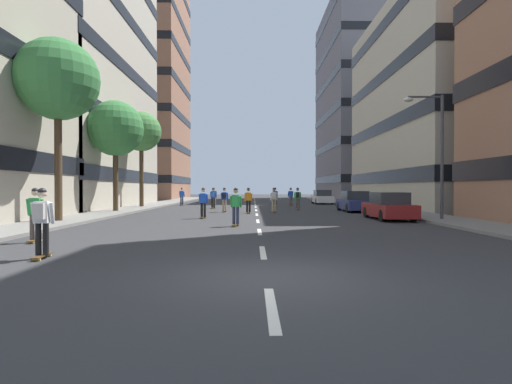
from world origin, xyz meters
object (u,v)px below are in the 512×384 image
(skater_2, at_px, (275,195))
(skater_8, at_px, (224,198))
(skater_9, at_px, (291,196))
(parked_car_near, at_px, (354,202))
(skater_6, at_px, (35,212))
(parked_car_far, at_px, (389,207))
(street_tree_mid, at_px, (58,80))
(skater_1, at_px, (248,199))
(skater_5, at_px, (203,201))
(skater_7, at_px, (298,197))
(skater_4, at_px, (214,195))
(skater_11, at_px, (42,218))
(parked_car_mid, at_px, (322,197))
(skater_0, at_px, (213,197))
(street_tree_near, at_px, (141,132))
(street_tree_far, at_px, (115,129))
(skater_10, at_px, (274,198))
(skater_12, at_px, (182,196))
(streetlamp_right, at_px, (435,143))
(skater_3, at_px, (236,205))

(skater_2, bearing_deg, skater_8, -112.96)
(skater_9, bearing_deg, parked_car_near, -66.65)
(skater_6, distance_m, skater_8, 16.41)
(parked_car_far, relative_size, street_tree_mid, 0.49)
(skater_1, height_order, skater_9, same)
(parked_car_far, distance_m, skater_5, 10.46)
(skater_9, bearing_deg, skater_7, -91.29)
(parked_car_near, distance_m, skater_4, 15.51)
(skater_7, distance_m, skater_11, 22.80)
(parked_car_mid, relative_size, skater_0, 2.47)
(street_tree_near, bearing_deg, street_tree_far, -90.00)
(parked_car_near, height_order, skater_0, skater_0)
(skater_9, xyz_separation_m, skater_10, (-2.18, -10.14, 0.03))
(parked_car_near, height_order, skater_12, skater_12)
(streetlamp_right, bearing_deg, skater_8, 145.87)
(skater_5, relative_size, skater_9, 1.00)
(parked_car_near, distance_m, skater_1, 8.15)
(skater_3, bearing_deg, skater_10, 76.94)
(parked_car_near, bearing_deg, skater_9, 113.35)
(skater_0, bearing_deg, skater_10, -47.64)
(skater_7, bearing_deg, parked_car_near, -22.99)
(street_tree_far, bearing_deg, skater_9, 37.32)
(street_tree_far, xyz_separation_m, skater_9, (13.40, 10.22, -4.95))
(skater_12, bearing_deg, parked_car_near, -33.55)
(skater_0, height_order, skater_4, same)
(street_tree_mid, distance_m, skater_3, 10.95)
(skater_5, bearing_deg, skater_6, -113.27)
(skater_6, distance_m, skater_7, 20.94)
(skater_0, xyz_separation_m, skater_11, (-1.94, -23.47, 0.00))
(street_tree_far, height_order, skater_6, street_tree_far)
(skater_0, bearing_deg, skater_2, 43.03)
(skater_4, relative_size, skater_6, 1.00)
(skater_8, bearing_deg, skater_1, -39.25)
(skater_2, bearing_deg, skater_12, 178.15)
(street_tree_near, relative_size, skater_4, 4.64)
(street_tree_far, bearing_deg, parked_car_near, 4.19)
(skater_7, distance_m, skater_12, 13.18)
(skater_6, bearing_deg, skater_9, 66.88)
(skater_10, bearing_deg, skater_3, -103.06)
(skater_2, bearing_deg, parked_car_near, -60.24)
(streetlamp_right, bearing_deg, skater_0, 135.41)
(skater_5, height_order, skater_11, same)
(street_tree_far, distance_m, streetlamp_right, 20.71)
(parked_car_far, bearing_deg, skater_2, 107.72)
(parked_car_near, xyz_separation_m, skater_4, (-11.46, 10.44, 0.29))
(street_tree_mid, height_order, skater_12, street_tree_mid)
(skater_3, xyz_separation_m, skater_8, (-1.27, 10.40, 0.03))
(skater_8, bearing_deg, street_tree_far, -175.88)
(parked_car_near, distance_m, skater_0, 11.68)
(street_tree_mid, bearing_deg, streetlamp_right, 2.61)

